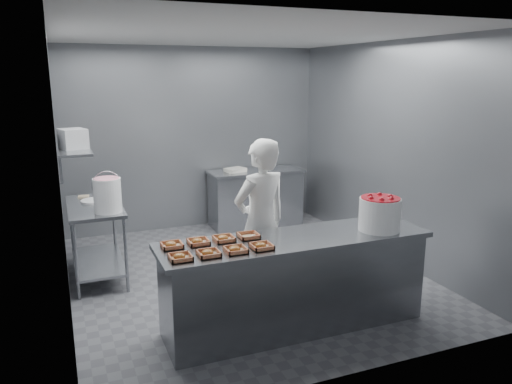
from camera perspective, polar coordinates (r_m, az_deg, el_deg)
floor at (r=6.15m, az=-1.24°, el=-9.47°), size 4.50×4.50×0.00m
ceiling at (r=5.69m, az=-1.39°, el=17.51°), size 4.50×4.50×0.00m
wall_back at (r=7.88m, az=-7.12°, el=6.04°), size 4.00×0.04×2.80m
wall_left at (r=5.40m, az=-21.59°, el=1.90°), size 0.04×4.50×2.80m
wall_right at (r=6.72m, az=14.91°, el=4.45°), size 0.04×4.50×2.80m
service_counter at (r=4.84m, az=4.49°, el=-10.22°), size 2.60×0.70×0.90m
prep_table at (r=6.19m, az=-17.80°, el=-4.16°), size 0.60×1.20×0.90m
back_counter at (r=8.01m, az=-0.04°, el=-0.64°), size 1.50×0.60×0.90m
wall_shelf at (r=5.97m, az=-20.07°, el=4.49°), size 0.35×0.90×0.03m
tray_0 at (r=4.16m, az=-8.66°, el=-7.35°), size 0.19×0.18×0.06m
tray_1 at (r=4.22m, az=-5.47°, el=-6.97°), size 0.19×0.18×0.06m
tray_2 at (r=4.29m, az=-2.37°, el=-6.58°), size 0.19×0.18×0.06m
tray_3 at (r=4.37m, az=0.61°, el=-6.19°), size 0.19×0.18×0.06m
tray_4 at (r=4.46m, az=-9.62°, el=-5.99°), size 0.19×0.18×0.06m
tray_5 at (r=4.51m, az=-6.63°, el=-5.66°), size 0.19×0.18×0.06m
tray_6 at (r=4.57m, az=-3.72°, el=-5.32°), size 0.19×0.18×0.06m
tray_7 at (r=4.65m, az=-0.86°, el=-5.01°), size 0.19×0.18×0.04m
worker at (r=5.16m, az=0.53°, el=-3.60°), size 0.73×0.58×1.76m
strawberry_tub at (r=4.98m, az=13.95°, el=-2.33°), size 0.40×0.40×0.33m
glaze_bucket at (r=5.70m, az=-16.62°, el=-0.26°), size 0.32×0.30×0.46m
bucket_lid at (r=6.25m, az=-18.00°, el=-0.97°), size 0.35×0.35×0.02m
rag at (r=6.53m, az=-19.11°, el=-0.49°), size 0.14×0.13×0.02m
appliance at (r=5.99m, az=-20.18°, el=5.73°), size 0.33×0.36×0.22m
paper_stack at (r=7.79m, az=-2.39°, el=2.54°), size 0.33×0.27×0.06m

